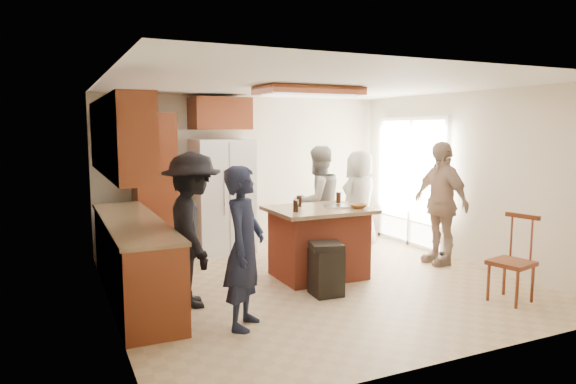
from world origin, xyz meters
name	(u,v)px	position (x,y,z in m)	size (l,w,h in m)	color
room_shell	(476,186)	(4.37, 1.64, 0.87)	(8.00, 5.20, 5.00)	tan
person_front_left	(244,248)	(-1.34, -1.04, 0.81)	(0.59, 0.43, 1.61)	#181C30
person_behind_left	(318,202)	(0.65, 1.12, 0.86)	(0.83, 0.51, 1.71)	#9A9991
person_behind_right	(360,200)	(1.52, 1.32, 0.81)	(0.79, 0.51, 1.61)	gray
person_side_right	(440,203)	(2.08, 0.06, 0.89)	(1.05, 0.54, 1.79)	#9F836D
person_counter	(193,230)	(-1.64, -0.20, 0.86)	(1.11, 0.52, 1.72)	black
left_cabinetry	(128,217)	(-2.24, 0.40, 0.96)	(0.64, 3.00, 2.30)	maroon
back_wall_units	(172,167)	(-1.33, 2.20, 1.38)	(1.80, 0.60, 2.45)	maroon
refrigerator	(223,196)	(-0.55, 2.12, 0.90)	(0.90, 0.76, 1.80)	white
kitchen_island	(318,242)	(0.15, 0.19, 0.47)	(1.28, 1.03, 0.93)	#9F3F29
island_items	(336,205)	(0.38, 0.12, 0.97)	(1.02, 0.69, 0.15)	silver
trash_bin	(326,269)	(-0.13, -0.53, 0.32)	(0.44, 0.44, 0.63)	black
spindle_chair	(512,262)	(1.69, -1.61, 0.45)	(0.50, 0.50, 0.99)	maroon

